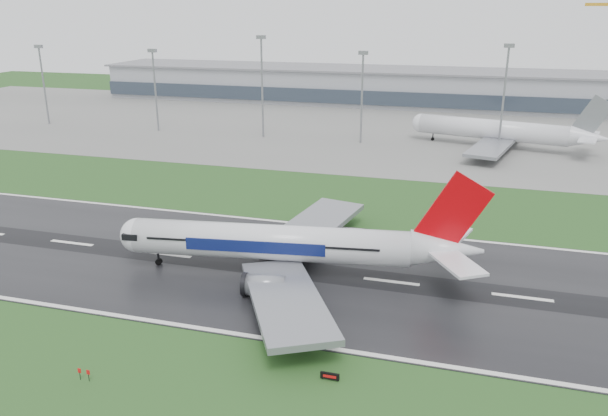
% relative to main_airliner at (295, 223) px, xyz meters
% --- Properties ---
extents(ground, '(520.00, 520.00, 0.00)m').
position_rel_main_airliner_xyz_m(ground, '(-24.16, 1.03, -8.95)').
color(ground, '#1E4419').
rests_on(ground, ground).
extents(runway, '(400.00, 45.00, 0.10)m').
position_rel_main_airliner_xyz_m(runway, '(-24.16, 1.03, -8.90)').
color(runway, black).
rests_on(runway, ground).
extents(apron, '(400.00, 130.00, 0.08)m').
position_rel_main_airliner_xyz_m(apron, '(-24.16, 126.03, -8.91)').
color(apron, slate).
rests_on(apron, ground).
extents(terminal, '(240.00, 36.00, 15.00)m').
position_rel_main_airliner_xyz_m(terminal, '(-24.16, 186.03, -1.45)').
color(terminal, gray).
rests_on(terminal, ground).
extents(main_airliner, '(67.18, 64.74, 17.69)m').
position_rel_main_airliner_xyz_m(main_airliner, '(0.00, 0.00, 0.00)').
color(main_airliner, silver).
rests_on(main_airliner, runway).
extents(parked_airliner, '(71.44, 68.37, 17.62)m').
position_rel_main_airliner_xyz_m(parked_airliner, '(35.02, 106.13, -0.06)').
color(parked_airliner, silver).
rests_on(parked_airliner, apron).
extents(runway_sign, '(2.31, 0.35, 1.04)m').
position_rel_main_airliner_xyz_m(runway_sign, '(12.44, -27.38, -8.43)').
color(runway_sign, black).
rests_on(runway_sign, ground).
extents(floodmast_0, '(0.64, 0.64, 27.89)m').
position_rel_main_airliner_xyz_m(floodmast_0, '(-127.81, 101.03, 5.00)').
color(floodmast_0, gray).
rests_on(floodmast_0, ground).
extents(floodmast_1, '(0.64, 0.64, 27.30)m').
position_rel_main_airliner_xyz_m(floodmast_1, '(-81.58, 101.03, 4.70)').
color(floodmast_1, gray).
rests_on(floodmast_1, ground).
extents(floodmast_2, '(0.64, 0.64, 32.26)m').
position_rel_main_airliner_xyz_m(floodmast_2, '(-41.73, 101.03, 7.18)').
color(floodmast_2, gray).
rests_on(floodmast_2, ground).
extents(floodmast_3, '(0.64, 0.64, 27.99)m').
position_rel_main_airliner_xyz_m(floodmast_3, '(-8.07, 101.03, 5.05)').
color(floodmast_3, gray).
rests_on(floodmast_3, ground).
extents(floodmast_4, '(0.64, 0.64, 30.85)m').
position_rel_main_airliner_xyz_m(floodmast_4, '(34.81, 101.03, 6.48)').
color(floodmast_4, gray).
rests_on(floodmast_4, ground).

